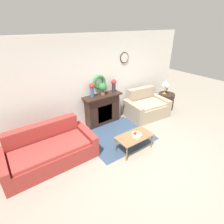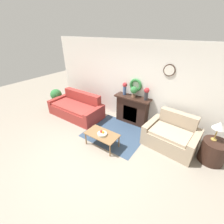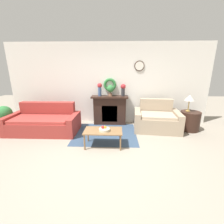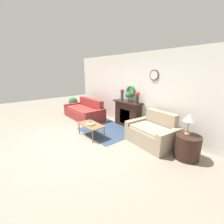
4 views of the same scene
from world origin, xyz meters
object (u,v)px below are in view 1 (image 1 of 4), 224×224
Objects in this scene: loveseat_right at (146,107)px; vase_on_mantel_left at (92,89)px; coffee_table at (134,137)px; potted_plant_on_mantel at (103,88)px; table_lamp at (166,83)px; fruit_bowl at (136,135)px; fireplace at (102,109)px; side_table_by_loveseat at (166,101)px; couch_left at (49,150)px; vase_on_mantel_right at (114,85)px.

loveseat_right is 3.41× the size of vase_on_mantel_left.
coffee_table is 2.53× the size of potted_plant_on_mantel.
potted_plant_on_mantel is at bearing 168.88° from loveseat_right.
potted_plant_on_mantel reaches higher than table_lamp.
fruit_bowl is 1.83m from vase_on_mantel_left.
fruit_bowl is at bearing -80.24° from vase_on_mantel_left.
loveseat_right is 3.98× the size of potted_plant_on_mantel.
fireplace is 2.57m from side_table_by_loveseat.
table_lamp is (4.41, 0.33, 0.70)m from couch_left.
table_lamp is at bearing 4.21° from couch_left.
vase_on_mantel_right is (-2.00, 0.43, 0.22)m from table_lamp.
fruit_bowl is at bearing -155.98° from side_table_by_loveseat.
fireplace is 2.53m from table_lamp.
couch_left is 2.06m from coffee_table.
vase_on_mantel_left is (-0.25, 1.61, 0.86)m from coffee_table.
fireplace reaches higher than coffee_table.
fruit_bowl is 2.83m from table_lamp.
vase_on_mantel_right is at bearing 0.00° from vase_on_mantel_left.
coffee_table is 0.09m from fruit_bowl.
loveseat_right is at bearing -17.14° from fireplace.
fireplace is 0.81m from vase_on_mantel_left.
table_lamp is 1.39× the size of potted_plant_on_mantel.
loveseat_right is (1.49, -0.46, -0.17)m from fireplace.
vase_on_mantel_right reaches higher than table_lamp.
potted_plant_on_mantel reaches higher than fruit_bowl.
vase_on_mantel_right is (-2.07, 0.49, 0.92)m from side_table_by_loveseat.
couch_left reaches higher than coffee_table.
couch_left is 2.03m from vase_on_mantel_left.
coffee_table is 2.83m from side_table_by_loveseat.
loveseat_right is 1.57× the size of coffee_table.
table_lamp is at bearing 7.85° from loveseat_right.
side_table_by_loveseat is at bearing -38.66° from table_lamp.
vase_on_mantel_left is (-2.85, 0.49, 0.93)m from side_table_by_loveseat.
fireplace is at bearing 88.18° from fruit_bowl.
loveseat_right is 1.95m from coffee_table.
side_table_by_loveseat is at bearing -10.89° from fireplace.
fruit_bowl is at bearing -92.68° from potted_plant_on_mantel.
vase_on_mantel_left is 1.06× the size of vase_on_mantel_right.
vase_on_mantel_right is at bearing 167.82° from table_lamp.
potted_plant_on_mantel reaches higher than loveseat_right.
fruit_bowl is (1.91, -0.87, 0.16)m from couch_left.
fireplace is at bearing -179.26° from vase_on_mantel_right.
loveseat_right reaches higher than side_table_by_loveseat.
side_table_by_loveseat is at bearing 4.43° from loveseat_right.
fruit_bowl is at bearing -106.90° from vase_on_mantel_right.
fireplace is at bearing 170.11° from table_lamp.
coffee_table is 2.30× the size of vase_on_mantel_right.
table_lamp is at bearing -12.18° from vase_on_mantel_right.
vase_on_mantel_right is at bearing 161.80° from loveseat_right.
couch_left is at bearing -154.83° from vase_on_mantel_left.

